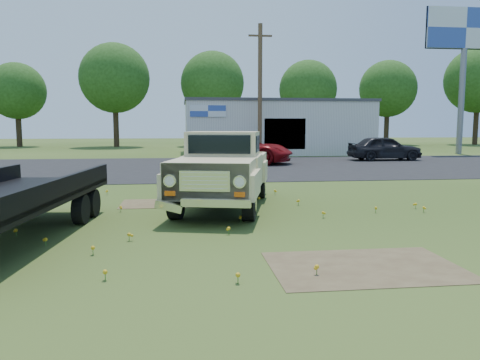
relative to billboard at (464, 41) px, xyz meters
name	(u,v)px	position (x,y,z in m)	size (l,w,h in m)	color
ground	(246,228)	(-20.00, -24.04, -8.54)	(140.00, 140.00, 0.00)	#2C4215
asphalt_lot	(208,167)	(-20.00, -9.04, -8.54)	(90.00, 14.00, 0.02)	black
dirt_patch_a	(365,267)	(-18.50, -27.04, -8.54)	(3.00, 2.00, 0.01)	brown
dirt_patch_b	(160,204)	(-22.00, -20.54, -8.54)	(2.20, 1.60, 0.01)	brown
commercial_building	(274,127)	(-14.00, 2.95, -6.44)	(14.20, 8.20, 4.15)	#BCBCB7
billboard	(464,41)	(0.00, 0.00, 0.00)	(6.10, 0.45, 11.05)	slate
utility_pole_mid	(260,90)	(-16.00, -2.04, -3.93)	(1.60, 0.30, 9.00)	#4E3D24
treeline_b	(17,91)	(-38.00, 16.96, -2.87)	(5.76, 5.76, 8.57)	#332517
treeline_c	(115,78)	(-28.00, 15.46, -1.60)	(7.04, 7.04, 10.47)	#332517
treeline_d	(213,83)	(-18.00, 16.46, -1.92)	(6.72, 6.72, 10.00)	#332517
treeline_e	(308,89)	(-8.00, 14.96, -2.55)	(6.08, 6.08, 9.04)	#332517
treeline_f	(388,89)	(2.00, 17.46, -2.24)	(6.40, 6.40, 9.52)	#332517
treeline_g	(478,80)	(12.00, 15.96, -1.29)	(7.36, 7.36, 10.95)	#332517
vintage_pickup_truck	(223,170)	(-20.24, -21.35, -7.50)	(2.22, 5.72, 2.07)	beige
flatbed_trailer	(2,192)	(-24.82, -24.51, -7.58)	(2.34, 7.02, 1.92)	black
red_pickup	(242,150)	(-17.88, -7.07, -7.72)	(2.69, 5.84, 1.62)	maroon
dark_sedan	(384,148)	(-8.59, -5.68, -7.77)	(1.82, 4.53, 1.54)	black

